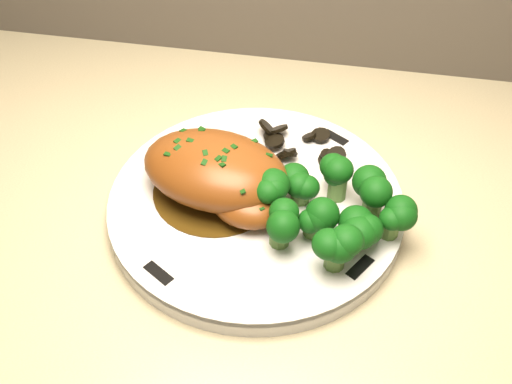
# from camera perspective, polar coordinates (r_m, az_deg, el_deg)

# --- Properties ---
(plate) EXTENTS (0.33, 0.33, 0.02)m
(plate) POSITION_cam_1_polar(r_m,az_deg,el_deg) (0.65, 0.00, -1.24)
(plate) COLOR silver
(plate) RESTS_ON counter
(rim_accent_0) EXTENTS (0.03, 0.03, 0.00)m
(rim_accent_0) POSITION_cam_1_polar(r_m,az_deg,el_deg) (0.72, 7.05, 4.82)
(rim_accent_0) COLOR black
(rim_accent_0) RESTS_ON plate
(rim_accent_1) EXTENTS (0.03, 0.03, 0.00)m
(rim_accent_1) POSITION_cam_1_polar(r_m,az_deg,el_deg) (0.71, -7.63, 4.47)
(rim_accent_1) COLOR black
(rim_accent_1) RESTS_ON plate
(rim_accent_2) EXTENTS (0.03, 0.03, 0.00)m
(rim_accent_2) POSITION_cam_1_polar(r_m,az_deg,el_deg) (0.59, -8.66, -7.17)
(rim_accent_2) COLOR black
(rim_accent_2) RESTS_ON plate
(rim_accent_3) EXTENTS (0.03, 0.03, 0.00)m
(rim_accent_3) POSITION_cam_1_polar(r_m,az_deg,el_deg) (0.59, 9.24, -6.65)
(rim_accent_3) COLOR black
(rim_accent_3) RESTS_ON plate
(gravy_pool) EXTENTS (0.13, 0.13, 0.00)m
(gravy_pool) POSITION_cam_1_polar(r_m,az_deg,el_deg) (0.65, -3.54, 0.14)
(gravy_pool) COLOR #3C280A
(gravy_pool) RESTS_ON plate
(chicken_breast) EXTENTS (0.17, 0.13, 0.06)m
(chicken_breast) POSITION_cam_1_polar(r_m,az_deg,el_deg) (0.63, -3.33, 1.62)
(chicken_breast) COLOR brown
(chicken_breast) RESTS_ON plate
(mushroom_pile) EXTENTS (0.09, 0.07, 0.03)m
(mushroom_pile) POSITION_cam_1_polar(r_m,az_deg,el_deg) (0.69, 3.69, 3.43)
(mushroom_pile) COLOR black
(mushroom_pile) RESTS_ON plate
(broccoli_florets) EXTENTS (0.14, 0.12, 0.04)m
(broccoli_florets) POSITION_cam_1_polar(r_m,az_deg,el_deg) (0.60, 6.54, -1.50)
(broccoli_florets) COLOR #4C712F
(broccoli_florets) RESTS_ON plate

